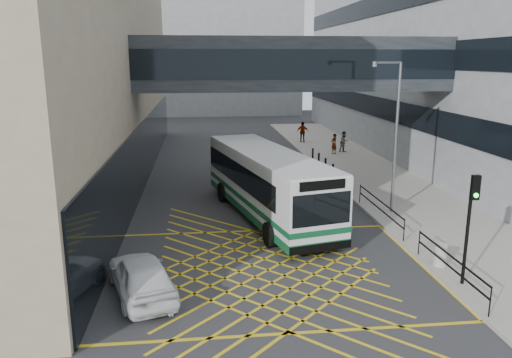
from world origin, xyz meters
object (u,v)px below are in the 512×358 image
object	(u,v)px
car_white	(141,275)
pedestrian_b	(344,142)
car_dark	(246,160)
car_silver	(247,149)
traffic_light	(471,214)
street_lamp	(394,129)
bus	(266,182)
pedestrian_c	(303,132)
litter_bin	(440,255)
pedestrian_a	(334,144)

from	to	relation	value
car_white	pedestrian_b	bearing A→B (deg)	-138.07
car_white	pedestrian_b	distance (m)	28.32
car_dark	pedestrian_b	size ratio (longest dim) A/B	2.79
car_silver	car_white	bearing A→B (deg)	89.66
car_white	traffic_light	world-z (taller)	traffic_light
street_lamp	car_dark	bearing A→B (deg)	103.72
bus	traffic_light	world-z (taller)	traffic_light
pedestrian_c	car_white	bearing A→B (deg)	83.56
car_dark	car_white	bearing A→B (deg)	52.97
bus	litter_bin	bearing A→B (deg)	-65.29
street_lamp	bus	bearing A→B (deg)	160.09
car_silver	litter_bin	distance (m)	23.51
car_white	traffic_light	bearing A→B (deg)	157.94
car_dark	pedestrian_a	xyz separation A→B (m)	(7.73, 4.86, 0.24)
bus	litter_bin	size ratio (longest dim) A/B	14.56
car_silver	bus	bearing A→B (deg)	101.49
car_silver	litter_bin	size ratio (longest dim) A/B	5.59
car_white	pedestrian_b	world-z (taller)	pedestrian_b
car_dark	traffic_light	distance (m)	20.62
bus	traffic_light	size ratio (longest dim) A/B	3.13
bus	street_lamp	xyz separation A→B (m)	(6.25, -0.48, 2.64)
car_silver	car_dark	bearing A→B (deg)	96.97
car_white	bus	bearing A→B (deg)	-141.11
car_white	litter_bin	size ratio (longest dim) A/B	5.54
car_silver	pedestrian_b	size ratio (longest dim) A/B	2.73
car_white	car_silver	bearing A→B (deg)	-121.97
car_dark	street_lamp	xyz separation A→B (m)	(6.28, -11.22, 3.68)
car_white	litter_bin	distance (m)	11.02
bus	pedestrian_b	bearing A→B (deg)	48.59
car_dark	litter_bin	size ratio (longest dim) A/B	5.72
car_dark	street_lamp	size ratio (longest dim) A/B	0.64
street_lamp	litter_bin	size ratio (longest dim) A/B	8.90
bus	car_white	size ratio (longest dim) A/B	2.63
pedestrian_b	pedestrian_c	xyz separation A→B (m)	(-2.42, 5.44, 0.09)
car_white	car_silver	world-z (taller)	car_white
traffic_light	street_lamp	bearing A→B (deg)	88.50
bus	car_dark	bearing A→B (deg)	77.00
pedestrian_b	litter_bin	bearing A→B (deg)	-121.78
street_lamp	car_white	bearing A→B (deg)	-161.75
car_white	street_lamp	world-z (taller)	street_lamp
pedestrian_b	pedestrian_c	world-z (taller)	pedestrian_c
litter_bin	pedestrian_a	xyz separation A→B (m)	(2.04, 22.88, 0.41)
bus	car_silver	world-z (taller)	bus
litter_bin	pedestrian_b	xyz separation A→B (m)	(3.12, 23.62, 0.44)
bus	car_dark	size ratio (longest dim) A/B	2.55
bus	pedestrian_c	size ratio (longest dim) A/B	6.45
car_dark	car_silver	world-z (taller)	car_dark
car_white	pedestrian_b	xyz separation A→B (m)	(14.10, 24.56, 0.28)
traffic_light	street_lamp	size ratio (longest dim) A/B	0.52
car_white	car_dark	size ratio (longest dim) A/B	0.97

